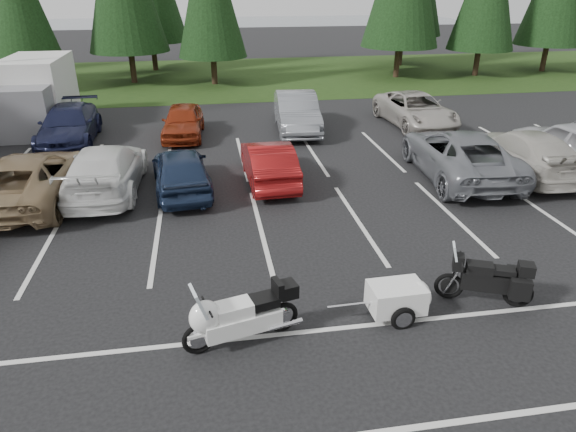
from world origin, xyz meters
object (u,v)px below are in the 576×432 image
(touring_motorcycle, at_px, (241,311))
(car_near_4, at_px, (181,170))
(car_far_1, at_px, (69,125))
(cargo_trailer, at_px, (396,300))
(car_far_2, at_px, (183,121))
(car_near_3, at_px, (106,169))
(car_far_4, at_px, (416,110))
(car_near_5, at_px, (269,162))
(car_far_3, at_px, (297,112))
(car_near_7, at_px, (524,152))
(car_near_6, at_px, (459,154))
(box_truck, at_px, (33,95))
(car_near_8, at_px, (573,145))
(adventure_motorcycle, at_px, (486,275))
(car_near_2, at_px, (30,178))

(touring_motorcycle, bearing_deg, car_near_4, 84.93)
(car_far_1, height_order, cargo_trailer, car_far_1)
(car_far_2, height_order, touring_motorcycle, touring_motorcycle)
(car_far_2, bearing_deg, car_near_3, -107.46)
(car_near_4, distance_m, car_far_2, 6.07)
(car_far_1, height_order, car_far_2, car_far_1)
(car_far_4, bearing_deg, car_near_5, -145.06)
(car_far_4, bearing_deg, car_far_3, 175.77)
(car_near_3, height_order, car_far_1, car_near_3)
(car_near_3, relative_size, car_near_5, 1.25)
(car_near_3, bearing_deg, car_far_4, -153.12)
(car_far_2, height_order, car_far_3, car_far_3)
(car_near_5, height_order, car_far_2, car_near_5)
(car_near_7, distance_m, touring_motorcycle, 12.52)
(car_near_3, height_order, car_far_4, car_near_3)
(car_near_4, distance_m, car_near_5, 2.78)
(car_near_4, height_order, car_far_3, car_far_3)
(car_far_4, xyz_separation_m, cargo_trailer, (-5.85, -13.54, -0.35))
(car_near_6, bearing_deg, car_near_7, -177.06)
(car_far_1, bearing_deg, car_far_4, -0.52)
(box_truck, xyz_separation_m, car_near_4, (6.40, -8.48, -0.75))
(car_far_3, bearing_deg, cargo_trailer, -87.87)
(car_near_5, height_order, cargo_trailer, car_near_5)
(car_near_4, height_order, car_near_8, car_near_8)
(car_far_1, bearing_deg, car_near_3, -69.75)
(box_truck, distance_m, car_near_5, 12.26)
(cargo_trailer, bearing_deg, car_far_1, 121.79)
(car_near_3, relative_size, car_far_2, 1.30)
(car_near_7, height_order, touring_motorcycle, car_near_7)
(car_near_8, bearing_deg, car_near_4, -4.56)
(car_near_3, distance_m, adventure_motorcycle, 11.32)
(car_near_8, bearing_deg, car_near_3, -5.82)
(car_near_5, bearing_deg, car_near_7, 174.62)
(car_far_2, bearing_deg, car_near_4, -85.73)
(car_near_4, xyz_separation_m, car_far_4, (10.13, 6.25, 0.00))
(car_far_2, bearing_deg, car_near_2, -121.21)
(box_truck, distance_m, car_far_4, 16.70)
(car_near_4, relative_size, car_near_7, 0.81)
(car_near_5, relative_size, cargo_trailer, 2.66)
(car_near_2, distance_m, car_far_3, 11.12)
(car_near_2, bearing_deg, car_near_6, -178.84)
(car_near_2, xyz_separation_m, touring_motorcycle, (5.59, -7.52, -0.06))
(car_near_6, distance_m, car_near_7, 2.29)
(car_near_3, height_order, car_near_4, car_near_3)
(touring_motorcycle, bearing_deg, box_truck, 101.06)
(car_near_7, distance_m, car_near_8, 1.98)
(car_near_4, bearing_deg, adventure_motorcycle, 125.05)
(car_near_6, relative_size, car_far_4, 1.11)
(car_near_4, xyz_separation_m, car_near_7, (11.35, -0.21, 0.04))
(car_near_6, distance_m, car_far_4, 6.49)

